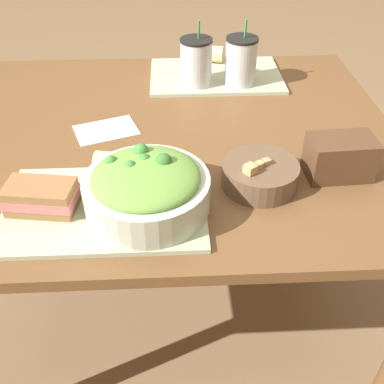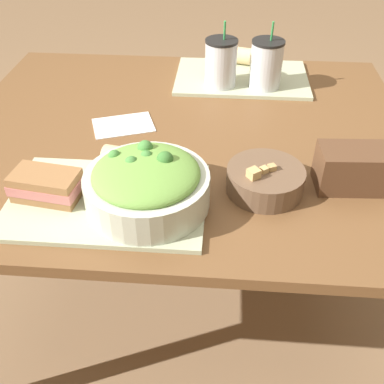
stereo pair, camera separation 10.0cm
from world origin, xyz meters
name	(u,v)px [view 1 (the left image)]	position (x,y,z in m)	size (l,w,h in m)	color
ground_plane	(174,296)	(0.00, 0.00, 0.00)	(12.00, 12.00, 0.00)	#846647
dining_table	(168,156)	(0.00, 0.00, 0.66)	(1.32, 1.09, 0.74)	brown
tray_near	(105,207)	(-0.14, -0.34, 0.75)	(0.46, 0.30, 0.01)	#B2BC99
tray_far	(216,76)	(0.17, 0.36, 0.75)	(0.46, 0.30, 0.01)	#B2BC99
salad_bowl	(147,187)	(-0.05, -0.35, 0.81)	(0.28, 0.28, 0.12)	beige
soup_bowl	(260,174)	(0.22, -0.26, 0.78)	(0.18, 0.18, 0.08)	brown
sandwich_near	(41,197)	(-0.28, -0.34, 0.79)	(0.17, 0.11, 0.06)	olive
baguette_near	(125,165)	(-0.10, -0.22, 0.78)	(0.15, 0.08, 0.06)	#DBBC84
baguette_far	(206,53)	(0.15, 0.48, 0.78)	(0.14, 0.09, 0.06)	#DBBC84
drink_cup_dark	(196,63)	(0.10, 0.29, 0.83)	(0.11, 0.11, 0.21)	silver
drink_cup_red	(241,62)	(0.25, 0.29, 0.83)	(0.11, 0.11, 0.21)	silver
chip_bag	(340,157)	(0.42, -0.23, 0.79)	(0.16, 0.11, 0.10)	brown
napkin_folded	(106,130)	(-0.18, 0.01, 0.74)	(0.20, 0.17, 0.00)	white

